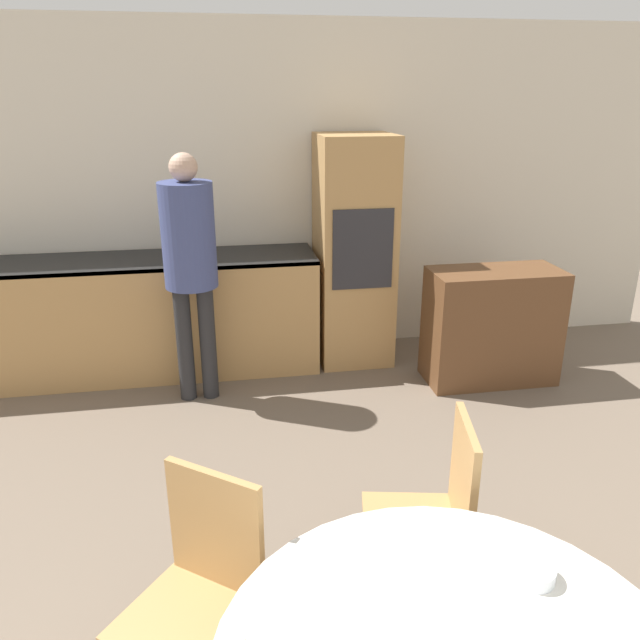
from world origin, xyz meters
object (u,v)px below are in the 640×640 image
Objects in this scene: chair_far_left at (201,586)px; person_standing at (190,253)px; sideboard at (492,326)px; chair_far_right at (436,512)px; bowl_centre at (533,573)px; oven_unit at (354,252)px.

chair_far_left is 0.53× the size of person_standing.
sideboard is 1.06× the size of chair_far_left.
sideboard is 1.06× the size of chair_far_right.
bowl_centre is at bearing 17.39° from chair_far_right.
chair_far_right is (0.92, 0.24, 0.00)m from chair_far_left.
oven_unit is 1.86× the size of sideboard.
chair_far_left is at bearing 158.93° from bowl_centre.
person_standing is 13.38× the size of bowl_centre.
oven_unit is 2.75m from chair_far_right.
sideboard is at bearing -1.89° from person_standing.
chair_far_right is at bearing -65.92° from person_standing.
bowl_centre is at bearing -112.67° from sideboard.
chair_far_left reaches higher than bowl_centre.
sideboard is at bearing -32.73° from oven_unit.
oven_unit is 1.97× the size of chair_far_right.
chair_far_left is 1.08m from bowl_centre.
person_standing is (-1.24, -0.53, 0.17)m from oven_unit.
oven_unit reaches higher than chair_far_right.
oven_unit is 3.20m from chair_far_left.
oven_unit is 1.36m from person_standing.
bowl_centre is at bearing -93.61° from oven_unit.
chair_far_left is at bearing -63.66° from chair_far_right.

